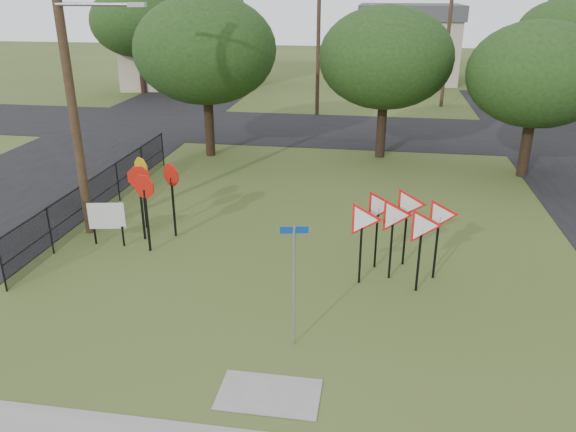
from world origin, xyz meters
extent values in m
plane|color=#36491B|center=(0.00, 0.00, 0.00)|extent=(140.00, 140.00, 0.00)
cube|color=black|center=(-12.00, 10.00, 0.01)|extent=(8.00, 50.00, 0.02)
cube|color=black|center=(0.00, 20.00, 0.01)|extent=(60.00, 8.00, 0.02)
cube|color=gray|center=(0.00, -2.40, 0.01)|extent=(2.00, 1.20, 0.02)
cylinder|color=gray|center=(0.22, -0.64, 1.44)|extent=(0.06, 0.06, 2.87)
cube|color=navy|center=(0.22, -0.64, 2.79)|extent=(0.59, 0.14, 0.15)
cube|color=black|center=(-5.31, 4.25, 0.98)|extent=(0.06, 0.06, 1.97)
cube|color=black|center=(-4.42, 4.65, 0.98)|extent=(0.06, 0.06, 1.97)
cube|color=black|center=(-4.81, 3.47, 0.98)|extent=(0.06, 0.06, 1.97)
cube|color=black|center=(-5.60, 5.14, 0.98)|extent=(0.06, 0.06, 1.97)
cube|color=black|center=(1.55, 2.46, 0.90)|extent=(0.06, 0.06, 1.81)
cube|color=black|center=(2.35, 2.86, 0.90)|extent=(0.06, 0.06, 1.81)
cube|color=black|center=(3.06, 2.26, 0.90)|extent=(0.06, 0.06, 1.81)
cube|color=black|center=(1.95, 3.46, 0.90)|extent=(0.06, 0.06, 1.81)
cube|color=black|center=(2.76, 3.77, 0.90)|extent=(0.06, 0.06, 1.81)
cube|color=black|center=(3.56, 3.06, 0.90)|extent=(0.06, 0.06, 1.81)
cube|color=black|center=(-6.67, 3.66, 0.32)|extent=(0.05, 0.05, 0.65)
cube|color=black|center=(-5.74, 3.66, 0.32)|extent=(0.05, 0.05, 0.65)
cube|color=silver|center=(-6.21, 3.66, 0.97)|extent=(1.10, 0.25, 0.83)
cylinder|color=#422F1E|center=(-7.30, 4.50, 5.00)|extent=(0.28, 0.28, 10.00)
cylinder|color=gray|center=(-6.10, 4.40, 7.00)|extent=(2.40, 0.10, 0.10)
cube|color=gray|center=(-4.90, 4.40, 7.00)|extent=(0.50, 0.18, 0.12)
cylinder|color=#422F1E|center=(-2.00, 24.00, 4.50)|extent=(0.24, 0.24, 9.00)
cylinder|color=#422F1E|center=(6.00, 28.00, 4.25)|extent=(0.24, 0.24, 8.50)
cylinder|color=#422F1E|center=(-10.00, 30.00, 4.50)|extent=(0.24, 0.24, 9.00)
cylinder|color=black|center=(-7.60, 0.50, 0.75)|extent=(0.05, 0.05, 1.50)
cylinder|color=black|center=(-7.60, 2.80, 0.75)|extent=(0.05, 0.05, 1.50)
cylinder|color=black|center=(-7.60, 5.10, 0.75)|extent=(0.05, 0.05, 1.50)
cylinder|color=black|center=(-7.60, 7.40, 0.75)|extent=(0.05, 0.05, 1.50)
cylinder|color=black|center=(-7.60, 9.70, 0.75)|extent=(0.05, 0.05, 1.50)
cylinder|color=black|center=(-7.60, 12.00, 0.75)|extent=(0.05, 0.05, 1.50)
cube|color=black|center=(-7.60, 6.25, 1.46)|extent=(0.03, 11.50, 0.03)
cube|color=black|center=(-7.60, 6.25, 0.75)|extent=(0.03, 11.50, 0.03)
cube|color=black|center=(-7.60, 6.25, 0.75)|extent=(0.01, 11.50, 1.50)
cube|color=#B6A993|center=(-14.00, 34.00, 3.00)|extent=(10.08, 8.46, 6.00)
cube|color=#3F3F44|center=(-14.00, 34.00, 6.60)|extent=(10.58, 8.88, 1.20)
cube|color=#B6A993|center=(4.00, 40.00, 2.50)|extent=(8.00, 8.00, 5.00)
cube|color=#3F3F44|center=(4.00, 40.00, 5.60)|extent=(8.40, 8.40, 1.20)
cylinder|color=black|center=(-6.00, 14.00, 1.31)|extent=(0.44, 0.44, 2.62)
ellipsoid|color=black|center=(-6.00, 14.00, 4.87)|extent=(6.40, 6.40, 4.80)
cylinder|color=black|center=(2.00, 15.00, 1.22)|extent=(0.44, 0.44, 2.45)
ellipsoid|color=black|center=(2.00, 15.00, 4.55)|extent=(6.00, 6.00, 4.50)
cylinder|color=black|center=(8.00, 13.00, 1.14)|extent=(0.44, 0.44, 2.27)
ellipsoid|color=black|center=(8.00, 13.00, 4.23)|extent=(5.60, 5.60, 4.20)
cylinder|color=black|center=(-16.00, 30.00, 1.40)|extent=(0.44, 0.44, 2.80)
ellipsoid|color=black|center=(-16.00, 30.00, 5.18)|extent=(6.80, 6.80, 5.10)
cylinder|color=black|center=(14.00, 32.00, 1.22)|extent=(0.44, 0.44, 2.45)
ellipsoid|color=black|center=(14.00, 32.00, 4.55)|extent=(6.00, 6.00, 4.50)
camera|label=1|loc=(1.77, -11.12, 7.41)|focal=35.00mm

